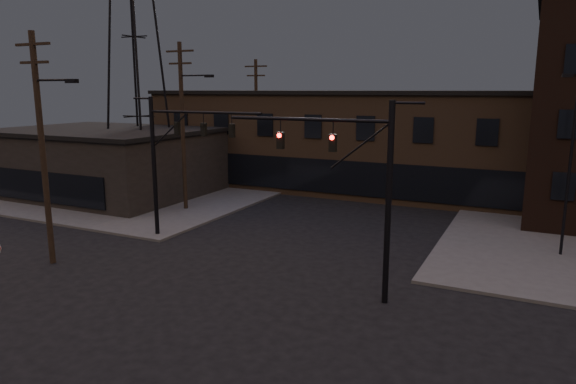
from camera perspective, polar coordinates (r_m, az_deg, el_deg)
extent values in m
plane|color=black|center=(20.35, -11.46, -13.25)|extent=(140.00, 140.00, 0.00)
cube|color=#474744|center=(50.27, -16.22, 1.35)|extent=(30.00, 30.00, 0.15)
cube|color=brown|center=(44.29, 10.93, 5.43)|extent=(40.00, 12.00, 8.00)
cube|color=black|center=(44.27, -19.67, 3.02)|extent=(16.00, 12.00, 5.00)
cylinder|color=black|center=(20.18, 11.09, -1.44)|extent=(0.24, 0.24, 8.00)
cylinder|color=black|center=(20.89, 2.04, 8.07)|extent=(7.00, 0.14, 0.14)
cube|color=#FF140C|center=(20.52, 5.01, 5.45)|extent=(0.28, 0.22, 0.70)
cube|color=#FF140C|center=(21.46, -0.84, 5.75)|extent=(0.28, 0.22, 0.70)
cylinder|color=black|center=(30.13, -14.65, 2.58)|extent=(0.24, 0.24, 8.00)
cylinder|color=black|center=(27.67, -9.40, 8.72)|extent=(7.00, 0.14, 0.14)
cube|color=black|center=(28.77, -12.21, 6.91)|extent=(0.28, 0.22, 0.70)
cube|color=black|center=(27.73, -9.34, 6.86)|extent=(0.28, 0.22, 0.70)
cube|color=black|center=(26.75, -6.25, 6.79)|extent=(0.28, 0.22, 0.70)
cylinder|color=black|center=(26.89, -25.61, 4.05)|extent=(0.28, 0.28, 11.00)
cube|color=black|center=(26.81, -26.53, 14.48)|extent=(2.20, 0.12, 0.12)
cube|color=black|center=(26.76, -26.37, 12.78)|extent=(1.80, 0.12, 0.12)
cube|color=black|center=(24.97, -22.90, 11.29)|extent=(0.60, 0.25, 0.18)
cylinder|color=black|center=(36.14, -11.61, 6.91)|extent=(0.28, 0.28, 11.50)
cube|color=black|center=(36.13, -11.95, 15.08)|extent=(2.20, 0.12, 0.12)
cube|color=black|center=(36.08, -11.90, 13.81)|extent=(1.80, 0.12, 0.12)
cube|color=black|center=(34.70, -8.76, 12.62)|extent=(0.60, 0.25, 0.18)
cylinder|color=black|center=(46.71, -3.53, 7.75)|extent=(0.28, 0.28, 11.00)
cube|color=black|center=(46.66, -3.61, 13.77)|extent=(2.20, 0.12, 0.12)
cube|color=black|center=(46.63, -3.59, 12.79)|extent=(1.80, 0.12, 0.12)
cylinder|color=black|center=(28.85, 28.80, 2.18)|extent=(0.14, 0.14, 9.00)
cube|color=black|center=(28.58, 28.66, 11.30)|extent=(0.50, 0.28, 0.18)
imported|color=black|center=(41.26, 11.25, 0.46)|extent=(2.44, 4.88, 1.54)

